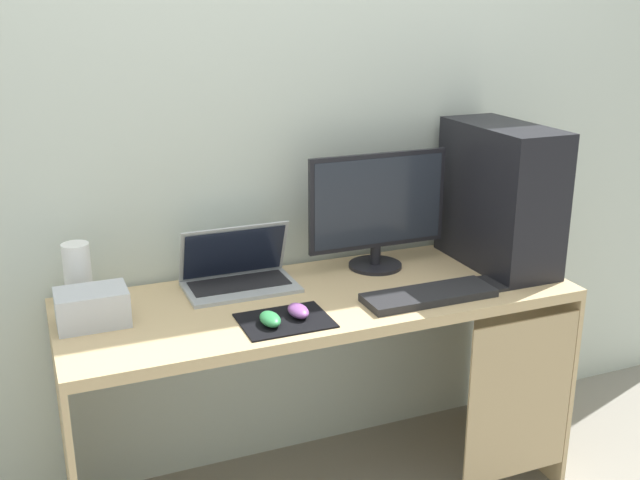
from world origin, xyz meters
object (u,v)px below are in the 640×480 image
at_px(mouse_left, 298,311).
at_px(mouse_right, 270,319).
at_px(cell_phone, 489,284).
at_px(monitor, 378,209).
at_px(pc_tower, 500,196).
at_px(keyboard, 429,295).
at_px(laptop, 238,274).
at_px(speaker, 78,275).
at_px(projector, 92,307).

xyz_separation_m(mouse_left, mouse_right, (-0.10, -0.02, 0.00)).
height_order(mouse_left, mouse_right, same).
bearing_deg(cell_phone, monitor, 132.47).
bearing_deg(pc_tower, keyboard, -152.77).
xyz_separation_m(laptop, keyboard, (0.52, -0.33, -0.03)).
distance_m(monitor, mouse_right, 0.62).
bearing_deg(pc_tower, cell_phone, -129.62).
height_order(laptop, mouse_right, laptop).
distance_m(pc_tower, keyboard, 0.49).
relative_size(pc_tower, cell_phone, 3.76).
height_order(laptop, speaker, laptop).
bearing_deg(keyboard, mouse_right, -179.45).
bearing_deg(keyboard, speaker, 160.24).
bearing_deg(mouse_left, cell_phone, 0.34).
distance_m(keyboard, cell_phone, 0.24).
xyz_separation_m(speaker, projector, (0.02, -0.16, -0.05)).
distance_m(keyboard, mouse_right, 0.52).
distance_m(mouse_left, mouse_right, 0.10).
xyz_separation_m(keyboard, mouse_left, (-0.43, 0.02, 0.01)).
bearing_deg(laptop, projector, -165.10).
bearing_deg(cell_phone, mouse_right, -177.82).
relative_size(speaker, keyboard, 0.47).
distance_m(keyboard, mouse_left, 0.43).
bearing_deg(monitor, mouse_left, -143.72).
height_order(projector, mouse_right, projector).
height_order(pc_tower, monitor, pc_tower).
height_order(monitor, mouse_left, monitor).
bearing_deg(mouse_left, mouse_right, -165.26).
relative_size(speaker, mouse_left, 2.04).
bearing_deg(mouse_right, speaker, 142.91).
relative_size(monitor, mouse_left, 5.18).
relative_size(mouse_left, mouse_right, 1.00).
height_order(pc_tower, projector, pc_tower).
height_order(monitor, projector, monitor).
bearing_deg(laptop, mouse_left, -73.43).
relative_size(laptop, mouse_left, 3.69).
bearing_deg(mouse_left, monitor, 36.28).
bearing_deg(monitor, laptop, 178.45).
bearing_deg(projector, mouse_right, -23.95).
height_order(mouse_left, cell_phone, mouse_left).
xyz_separation_m(keyboard, cell_phone, (0.24, 0.02, -0.01)).
bearing_deg(pc_tower, laptop, 171.67).
bearing_deg(projector, keyboard, -11.55).
height_order(speaker, keyboard, speaker).
bearing_deg(cell_phone, pc_tower, 50.38).
bearing_deg(laptop, pc_tower, -8.33).
xyz_separation_m(monitor, keyboard, (0.03, -0.31, -0.20)).
bearing_deg(cell_phone, projector, 171.74).
xyz_separation_m(projector, keyboard, (0.99, -0.20, -0.04)).
relative_size(pc_tower, monitor, 0.98).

